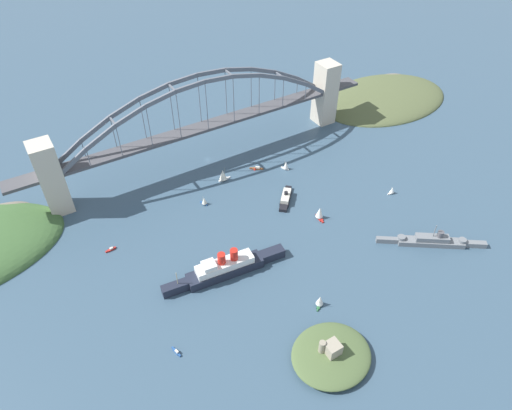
{
  "coord_description": "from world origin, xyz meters",
  "views": [
    {
      "loc": [
        131.7,
        298.46,
        232.49
      ],
      "look_at": [
        0.0,
        80.16,
        8.0
      ],
      "focal_mm": 32.42,
      "sensor_mm": 36.0,
      "label": 1
    }
  ],
  "objects": [
    {
      "name": "small_boat_6",
      "position": [
        -102.92,
        115.36,
        3.12
      ],
      "size": [
        6.42,
        3.58,
        6.63
      ],
      "color": "silver",
      "rests_on": "ground"
    },
    {
      "name": "small_boat_4",
      "position": [
        -37.04,
        108.81,
        5.22
      ],
      "size": [
        6.0,
        9.9,
        11.28
      ],
      "color": "#B2231E",
      "rests_on": "ground"
    },
    {
      "name": "small_boat_1",
      "position": [
        10.07,
        171.67,
        4.43
      ],
      "size": [
        7.46,
        6.79,
        9.43
      ],
      "color": "#2D6B3D",
      "rests_on": "ground"
    },
    {
      "name": "seaplane_taxiing_near_bridge",
      "position": [
        23.59,
        -47.05,
        2.1
      ],
      "size": [
        9.58,
        9.17,
        4.87
      ],
      "color": "#B7B7B2",
      "rests_on": "ground"
    },
    {
      "name": "fort_island_mid_harbor",
      "position": [
        26.29,
        203.6,
        3.53
      ],
      "size": [
        45.39,
        41.06,
        14.51
      ],
      "color": "#4C6038",
      "rests_on": "ground"
    },
    {
      "name": "headland_west_shore",
      "position": [
        -204.48,
        -2.79,
        0.0
      ],
      "size": [
        142.11,
        96.93,
        16.34
      ],
      "color": "#515B38",
      "rests_on": "ground"
    },
    {
      "name": "channel_marker_buoy",
      "position": [
        -26.92,
        33.76,
        1.12
      ],
      "size": [
        2.2,
        2.2,
        2.75
      ],
      "color": "red",
      "rests_on": "ground"
    },
    {
      "name": "small_boat_3",
      "position": [
        2.26,
        32.38,
        5.43
      ],
      "size": [
        10.87,
        6.28,
        11.7
      ],
      "color": "silver",
      "rests_on": "ground"
    },
    {
      "name": "ocean_liner",
      "position": [
        47.06,
        120.18,
        5.6
      ],
      "size": [
        84.49,
        16.48,
        19.45
      ],
      "color": "#1E2333",
      "rests_on": "ground"
    },
    {
      "name": "ground_plane",
      "position": [
        0.0,
        0.0,
        0.0
      ],
      "size": [
        1400.0,
        1400.0,
        0.0
      ],
      "primitive_type": "plane",
      "color": "#385166"
    },
    {
      "name": "small_boat_0",
      "position": [
        -49.35,
        46.36,
        4.1
      ],
      "size": [
        5.36,
        6.91,
        8.89
      ],
      "color": "silver",
      "rests_on": "ground"
    },
    {
      "name": "harbor_arch_bridge",
      "position": [
        0.0,
        0.0,
        31.82
      ],
      "size": [
        310.31,
        18.03,
        76.36
      ],
      "color": "beige",
      "rests_on": "ground"
    },
    {
      "name": "small_boat_5",
      "position": [
        28.56,
        51.34,
        3.42
      ],
      "size": [
        5.05,
        7.01,
        7.32
      ],
      "color": "#234C8C",
      "rests_on": "ground"
    },
    {
      "name": "naval_cruiser",
      "position": [
        -87.65,
        170.58,
        3.22
      ],
      "size": [
        63.63,
        45.97,
        17.89
      ],
      "color": "slate",
      "rests_on": "ground"
    },
    {
      "name": "small_boat_7",
      "position": [
        104.66,
        61.14,
        0.75
      ],
      "size": [
        7.71,
        2.45,
        2.04
      ],
      "color": "#B2231E",
      "rests_on": "ground"
    },
    {
      "name": "small_boat_8",
      "position": [
        97.89,
        156.35,
        0.81
      ],
      "size": [
        2.63,
        7.83,
        2.25
      ],
      "color": "#234C8C",
      "rests_on": "ground"
    },
    {
      "name": "harbor_ferry_steamer",
      "position": [
        -27.31,
        79.2,
        2.42
      ],
      "size": [
        23.8,
        25.08,
        7.94
      ],
      "color": "black",
      "rests_on": "ground"
    },
    {
      "name": "small_boat_2",
      "position": [
        -28.78,
        33.82,
        0.88
      ],
      "size": [
        10.13,
        7.93,
        2.49
      ],
      "color": "brown",
      "rests_on": "ground"
    }
  ]
}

